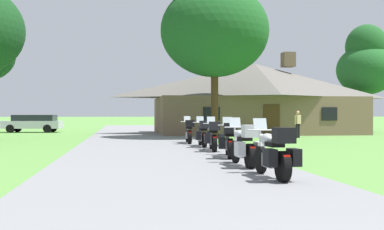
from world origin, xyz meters
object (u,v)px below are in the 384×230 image
at_px(parked_silver_suv_far_left, 33,123).
at_px(motorcycle_orange_farthest_in_row, 189,132).
at_px(tree_by_lodge_front, 215,18).
at_px(tree_right_of_lodge, 366,63).
at_px(motorcycle_white_fourth_in_row, 213,136).
at_px(bystander_tan_shirt_near_lodge, 298,123).
at_px(motorcycle_black_fifth_in_row, 203,134).
at_px(motorcycle_silver_second_in_row, 245,146).
at_px(motorcycle_silver_nearest_to_camera, 275,153).
at_px(motorcycle_white_third_in_row, 229,140).

bearing_deg(parked_silver_suv_far_left, motorcycle_orange_farthest_in_row, -142.29).
distance_m(tree_by_lodge_front, tree_right_of_lodge, 17.10).
height_order(motorcycle_white_fourth_in_row, bystander_tan_shirt_near_lodge, bystander_tan_shirt_near_lodge).
distance_m(motorcycle_orange_farthest_in_row, tree_right_of_lodge, 22.55).
bearing_deg(motorcycle_black_fifth_in_row, tree_right_of_lodge, 47.33).
xyz_separation_m(tree_by_lodge_front, tree_right_of_lodge, (14.58, 8.81, -1.49)).
bearing_deg(motorcycle_silver_second_in_row, motorcycle_silver_nearest_to_camera, -90.89).
bearing_deg(motorcycle_silver_second_in_row, tree_right_of_lodge, 53.84).
xyz_separation_m(motorcycle_silver_nearest_to_camera, motorcycle_black_fifth_in_row, (0.16, 10.04, 0.00)).
bearing_deg(motorcycle_white_third_in_row, tree_right_of_lodge, 61.67).
bearing_deg(motorcycle_white_third_in_row, motorcycle_orange_farthest_in_row, 101.17).
height_order(motorcycle_black_fifth_in_row, motorcycle_orange_farthest_in_row, same).
bearing_deg(bystander_tan_shirt_near_lodge, tree_by_lodge_front, 147.63).
bearing_deg(tree_by_lodge_front, tree_right_of_lodge, 31.14).
relative_size(motorcycle_silver_second_in_row, tree_right_of_lodge, 0.23).
bearing_deg(motorcycle_silver_nearest_to_camera, motorcycle_white_fourth_in_row, 87.45).
xyz_separation_m(motorcycle_silver_second_in_row, motorcycle_black_fifth_in_row, (0.18, 7.62, 0.00)).
xyz_separation_m(motorcycle_black_fifth_in_row, bystander_tan_shirt_near_lodge, (7.21, 7.65, 0.32)).
xyz_separation_m(bystander_tan_shirt_near_lodge, tree_by_lodge_front, (-5.17, 0.09, 6.26)).
bearing_deg(parked_silver_suv_far_left, motorcycle_black_fifth_in_row, -145.15).
height_order(motorcycle_silver_nearest_to_camera, motorcycle_white_fourth_in_row, same).
distance_m(tree_by_lodge_front, parked_silver_suv_far_left, 18.07).
xyz_separation_m(motorcycle_silver_second_in_row, tree_right_of_lodge, (16.80, 24.17, 5.10)).
height_order(motorcycle_white_fourth_in_row, tree_by_lodge_front, tree_by_lodge_front).
xyz_separation_m(motorcycle_silver_nearest_to_camera, motorcycle_orange_farthest_in_row, (-0.10, 12.53, 0.01)).
height_order(motorcycle_orange_farthest_in_row, tree_right_of_lodge, tree_right_of_lodge).
relative_size(motorcycle_black_fifth_in_row, tree_by_lodge_front, 0.18).
height_order(motorcycle_white_third_in_row, tree_right_of_lodge, tree_right_of_lodge).
xyz_separation_m(motorcycle_silver_nearest_to_camera, motorcycle_white_fourth_in_row, (0.16, 7.72, 0.00)).
height_order(motorcycle_silver_second_in_row, motorcycle_black_fifth_in_row, same).
relative_size(motorcycle_white_third_in_row, motorcycle_orange_farthest_in_row, 1.00).
bearing_deg(motorcycle_white_fourth_in_row, tree_right_of_lodge, 54.58).
relative_size(bystander_tan_shirt_near_lodge, tree_by_lodge_front, 0.15).
xyz_separation_m(motorcycle_white_fourth_in_row, bystander_tan_shirt_near_lodge, (7.21, 9.97, 0.32)).
distance_m(motorcycle_white_fourth_in_row, tree_by_lodge_front, 12.20).
xyz_separation_m(motorcycle_white_third_in_row, motorcycle_white_fourth_in_row, (0.01, 2.73, 0.00)).
relative_size(motorcycle_silver_nearest_to_camera, motorcycle_white_third_in_row, 1.00).
bearing_deg(parked_silver_suv_far_left, tree_by_lodge_front, -126.07).
height_order(motorcycle_orange_farthest_in_row, tree_by_lodge_front, tree_by_lodge_front).
bearing_deg(tree_right_of_lodge, parked_silver_suv_far_left, 174.70).
bearing_deg(motorcycle_silver_nearest_to_camera, bystander_tan_shirt_near_lodge, 66.00).
distance_m(motorcycle_silver_second_in_row, bystander_tan_shirt_near_lodge, 16.97).
bearing_deg(motorcycle_black_fifth_in_row, motorcycle_silver_nearest_to_camera, -88.47).
xyz_separation_m(motorcycle_orange_farthest_in_row, bystander_tan_shirt_near_lodge, (7.47, 5.15, 0.31)).
xyz_separation_m(motorcycle_black_fifth_in_row, motorcycle_orange_farthest_in_row, (-0.26, 2.49, 0.01)).
bearing_deg(motorcycle_black_fifth_in_row, motorcycle_silver_second_in_row, -88.91).
distance_m(motorcycle_white_fourth_in_row, tree_right_of_lodge, 25.66).
bearing_deg(tree_right_of_lodge, motorcycle_silver_nearest_to_camera, -122.26).
height_order(motorcycle_silver_nearest_to_camera, tree_right_of_lodge, tree_right_of_lodge).
relative_size(tree_by_lodge_front, parked_silver_suv_far_left, 2.40).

